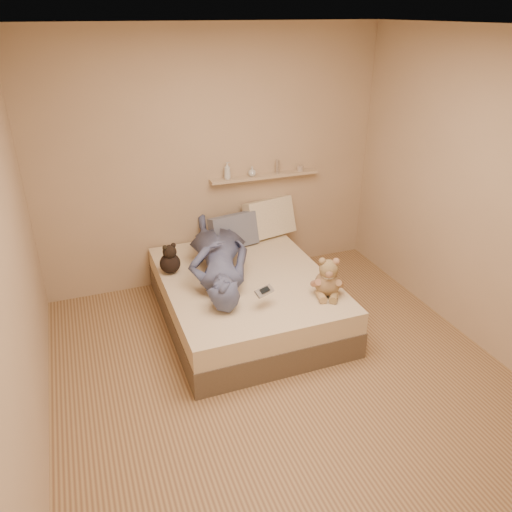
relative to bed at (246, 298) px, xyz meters
name	(u,v)px	position (x,y,z in m)	size (l,w,h in m)	color
room	(289,231)	(0.00, -0.93, 1.08)	(3.80, 3.80, 3.80)	#9E7E52
bed	(246,298)	(0.00, 0.00, 0.00)	(1.50, 1.90, 0.45)	brown
game_console	(264,291)	(-0.02, -0.54, 0.38)	(0.19, 0.13, 0.06)	#B9BCC1
teddy_bear	(328,280)	(0.56, -0.56, 0.38)	(0.29, 0.30, 0.37)	#8C714C
dark_plush	(170,260)	(-0.63, 0.34, 0.36)	(0.19, 0.19, 0.30)	black
pillow_cream	(269,218)	(0.57, 0.83, 0.43)	(0.55, 0.16, 0.40)	beige
pillow_grey	(234,231)	(0.12, 0.69, 0.40)	(0.50, 0.14, 0.34)	slate
person	(218,255)	(-0.21, 0.17, 0.41)	(0.56, 1.55, 0.37)	#4C5377
wall_shelf	(265,176)	(0.55, 0.91, 0.88)	(1.20, 0.12, 0.03)	tan
shelf_bottles	(252,170)	(0.40, 0.91, 0.96)	(0.90, 0.11, 0.18)	silver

